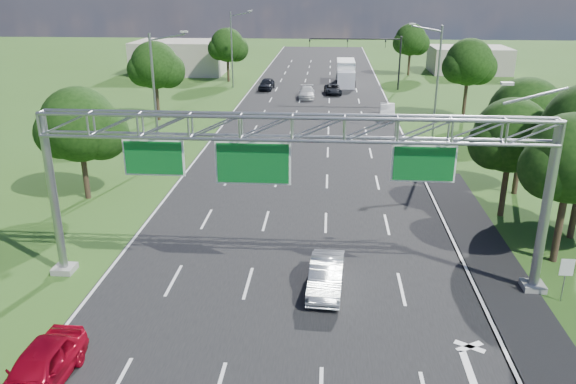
# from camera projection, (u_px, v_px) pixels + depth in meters

# --- Properties ---
(ground) EXTENTS (220.00, 220.00, 0.00)m
(ground) POSITION_uv_depth(u_px,v_px,m) (304.00, 166.00, 43.78)
(ground) COLOR #2F5419
(ground) RESTS_ON ground
(road) EXTENTS (18.00, 180.00, 0.02)m
(road) POSITION_uv_depth(u_px,v_px,m) (304.00, 166.00, 43.78)
(road) COLOR black
(road) RESTS_ON ground
(road_flare) EXTENTS (3.00, 30.00, 0.02)m
(road_flare) POSITION_uv_depth(u_px,v_px,m) (492.00, 268.00, 28.10)
(road_flare) COLOR black
(road_flare) RESTS_ON ground
(sign_gantry) EXTENTS (23.50, 1.00, 9.56)m
(sign_gantry) POSITION_uv_depth(u_px,v_px,m) (294.00, 141.00, 24.53)
(sign_gantry) COLOR gray
(sign_gantry) RESTS_ON ground
(regulatory_sign) EXTENTS (0.60, 0.08, 2.10)m
(regulatory_sign) POSITION_uv_depth(u_px,v_px,m) (566.00, 271.00, 24.60)
(regulatory_sign) COLOR gray
(regulatory_sign) RESTS_ON ground
(traffic_signal) EXTENTS (12.21, 0.24, 7.00)m
(traffic_signal) POSITION_uv_depth(u_px,v_px,m) (374.00, 50.00, 74.20)
(traffic_signal) COLOR black
(traffic_signal) RESTS_ON ground
(streetlight_l_near) EXTENTS (2.97, 0.22, 10.16)m
(streetlight_l_near) POSITION_uv_depth(u_px,v_px,m) (157.00, 93.00, 42.63)
(streetlight_l_near) COLOR gray
(streetlight_l_near) RESTS_ON ground
(streetlight_l_far) EXTENTS (2.97, 0.22, 10.16)m
(streetlight_l_far) POSITION_uv_depth(u_px,v_px,m) (233.00, 46.00, 75.37)
(streetlight_l_far) COLOR gray
(streetlight_l_far) RESTS_ON ground
(streetlight_r_mid) EXTENTS (2.97, 0.22, 10.16)m
(streetlight_r_mid) POSITION_uv_depth(u_px,v_px,m) (436.00, 76.00, 50.41)
(streetlight_r_mid) COLOR gray
(streetlight_r_mid) RESTS_ON ground
(tree_cluster_right) EXTENTS (9.91, 14.60, 8.68)m
(tree_cluster_right) POSITION_uv_depth(u_px,v_px,m) (565.00, 140.00, 30.79)
(tree_cluster_right) COLOR #2D2116
(tree_cluster_right) RESTS_ON ground
(tree_verge_la) EXTENTS (5.76, 4.80, 7.40)m
(tree_verge_la) POSITION_uv_depth(u_px,v_px,m) (81.00, 128.00, 35.65)
(tree_verge_la) COLOR #2D2116
(tree_verge_la) RESTS_ON ground
(tree_verge_lb) EXTENTS (5.76, 4.80, 8.06)m
(tree_verge_lb) POSITION_uv_depth(u_px,v_px,m) (156.00, 67.00, 57.08)
(tree_verge_lb) COLOR #2D2116
(tree_verge_lb) RESTS_ON ground
(tree_verge_lc) EXTENTS (5.76, 4.80, 7.62)m
(tree_verge_lc) POSITION_uv_depth(u_px,v_px,m) (228.00, 47.00, 80.40)
(tree_verge_lc) COLOR #2D2116
(tree_verge_lc) RESTS_ON ground
(tree_verge_rd) EXTENTS (5.76, 4.80, 8.28)m
(tree_verge_rd) POSITION_uv_depth(u_px,v_px,m) (469.00, 64.00, 57.57)
(tree_verge_rd) COLOR #2D2116
(tree_verge_rd) RESTS_ON ground
(tree_verge_re) EXTENTS (5.76, 4.80, 7.84)m
(tree_verge_re) POSITION_uv_depth(u_px,v_px,m) (411.00, 41.00, 85.92)
(tree_verge_re) COLOR #2D2116
(tree_verge_re) RESTS_ON ground
(building_left) EXTENTS (14.00, 10.00, 5.00)m
(building_left) POSITION_uv_depth(u_px,v_px,m) (181.00, 57.00, 89.34)
(building_left) COLOR #B1A794
(building_left) RESTS_ON ground
(building_right) EXTENTS (12.00, 9.00, 4.00)m
(building_right) POSITION_uv_depth(u_px,v_px,m) (469.00, 60.00, 90.04)
(building_right) COLOR #B1A794
(building_right) RESTS_ON ground
(red_coupe) EXTENTS (1.95, 4.54, 1.53)m
(red_coupe) POSITION_uv_depth(u_px,v_px,m) (40.00, 368.00, 19.54)
(red_coupe) COLOR #A7071C
(red_coupe) RESTS_ON ground
(silver_sedan) EXTENTS (1.77, 4.41, 1.43)m
(silver_sedan) POSITION_uv_depth(u_px,v_px,m) (326.00, 276.00, 25.87)
(silver_sedan) COLOR #B4BBC1
(silver_sedan) RESTS_ON ground
(car_queue_a) EXTENTS (2.01, 4.75, 1.37)m
(car_queue_a) POSITION_uv_depth(u_px,v_px,m) (307.00, 93.00, 69.98)
(car_queue_a) COLOR silver
(car_queue_a) RESTS_ON ground
(car_queue_b) EXTENTS (2.43, 4.54, 1.21)m
(car_queue_b) POSITION_uv_depth(u_px,v_px,m) (333.00, 89.00, 72.56)
(car_queue_b) COLOR black
(car_queue_b) RESTS_ON ground
(car_queue_c) EXTENTS (2.03, 4.49, 1.50)m
(car_queue_c) POSITION_uv_depth(u_px,v_px,m) (267.00, 84.00, 75.53)
(car_queue_c) COLOR black
(car_queue_c) RESTS_ON ground
(car_queue_d) EXTENTS (1.79, 4.38, 1.41)m
(car_queue_d) POSITION_uv_depth(u_px,v_px,m) (387.00, 111.00, 59.75)
(car_queue_d) COLOR silver
(car_queue_d) RESTS_ON ground
(box_truck) EXTENTS (2.64, 8.60, 3.26)m
(box_truck) POSITION_uv_depth(u_px,v_px,m) (346.00, 73.00, 79.48)
(box_truck) COLOR white
(box_truck) RESTS_ON ground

